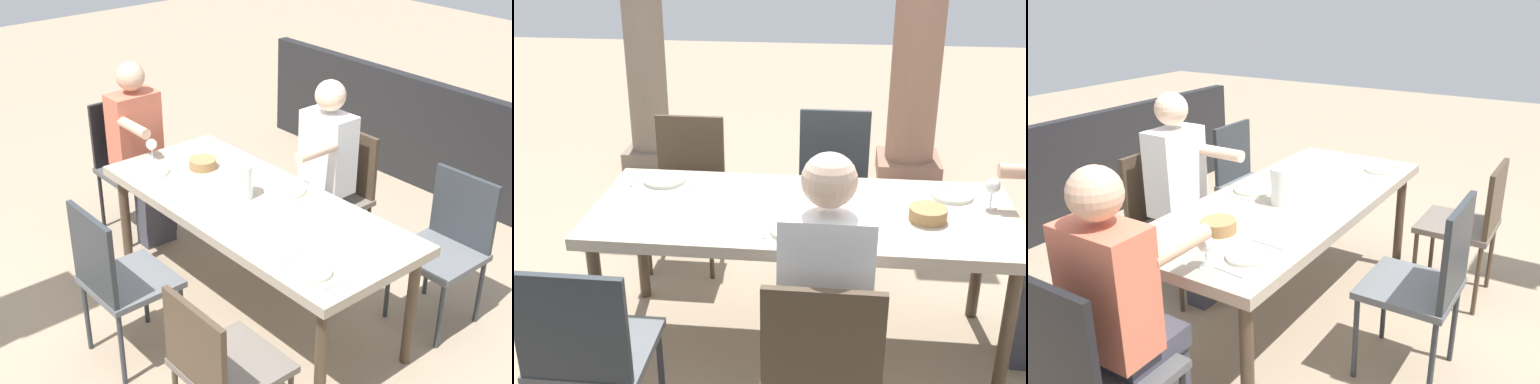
% 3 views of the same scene
% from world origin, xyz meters
% --- Properties ---
extents(ground_plane, '(16.00, 16.00, 0.00)m').
position_xyz_m(ground_plane, '(0.00, 0.00, 0.00)').
color(ground_plane, gray).
extents(dining_table, '(1.98, 0.84, 0.75)m').
position_xyz_m(dining_table, '(0.00, 0.00, 0.68)').
color(dining_table, tan).
rests_on(dining_table, ground).
extents(chair_west_north, '(0.44, 0.44, 0.88)m').
position_xyz_m(chair_west_north, '(-0.76, 0.83, 0.53)').
color(chair_west_north, '#6A6158').
rests_on(chair_west_north, ground).
extents(chair_west_south, '(0.44, 0.44, 0.90)m').
position_xyz_m(chair_west_south, '(-0.76, -0.84, 0.52)').
color(chair_west_south, '#5B5E61').
rests_on(chair_west_south, ground).
extents(chair_mid_north, '(0.44, 0.44, 0.95)m').
position_xyz_m(chair_mid_north, '(0.13, 0.84, 0.55)').
color(chair_mid_north, '#5B5E61').
rests_on(chair_mid_north, ground).
extents(chair_mid_south, '(0.44, 0.44, 0.90)m').
position_xyz_m(chair_mid_south, '(0.13, -0.84, 0.52)').
color(chair_mid_south, '#6A6158').
rests_on(chair_mid_south, ground).
extents(diner_man_white, '(0.35, 0.49, 1.29)m').
position_xyz_m(diner_man_white, '(0.12, -0.66, 0.69)').
color(diner_man_white, '#3F3F4C').
rests_on(diner_man_white, ground).
extents(stone_column_near, '(0.42, 0.42, 2.77)m').
position_xyz_m(stone_column_near, '(-1.43, 2.37, 1.36)').
color(stone_column_near, gray).
rests_on(stone_column_near, ground).
extents(plate_0, '(0.21, 0.21, 0.02)m').
position_xyz_m(plate_0, '(-0.73, 0.25, 0.76)').
color(plate_0, white).
rests_on(plate_0, dining_table).
extents(fork_0, '(0.02, 0.17, 0.01)m').
position_xyz_m(fork_0, '(-0.88, 0.25, 0.75)').
color(fork_0, silver).
rests_on(fork_0, dining_table).
extents(spoon_0, '(0.03, 0.17, 0.01)m').
position_xyz_m(spoon_0, '(-0.58, 0.25, 0.75)').
color(spoon_0, silver).
rests_on(spoon_0, dining_table).
extents(plate_1, '(0.25, 0.25, 0.02)m').
position_xyz_m(plate_1, '(-0.01, -0.23, 0.76)').
color(plate_1, white).
rests_on(plate_1, dining_table).
extents(fork_1, '(0.03, 0.17, 0.01)m').
position_xyz_m(fork_1, '(-0.16, -0.23, 0.75)').
color(fork_1, silver).
rests_on(fork_1, dining_table).
extents(spoon_1, '(0.03, 0.17, 0.01)m').
position_xyz_m(spoon_1, '(0.14, -0.23, 0.75)').
color(spoon_1, silver).
rests_on(spoon_1, dining_table).
extents(plate_2, '(0.20, 0.20, 0.02)m').
position_xyz_m(plate_2, '(0.71, 0.22, 0.76)').
color(plate_2, white).
rests_on(plate_2, dining_table).
extents(wine_glass_2, '(0.07, 0.07, 0.14)m').
position_xyz_m(wine_glass_2, '(0.87, 0.12, 0.85)').
color(wine_glass_2, white).
rests_on(wine_glass_2, dining_table).
extents(fork_2, '(0.03, 0.17, 0.01)m').
position_xyz_m(fork_2, '(0.56, 0.22, 0.75)').
color(fork_2, silver).
rests_on(fork_2, dining_table).
extents(spoon_2, '(0.03, 0.17, 0.01)m').
position_xyz_m(spoon_2, '(0.86, 0.22, 0.75)').
color(spoon_2, silver).
rests_on(spoon_2, dining_table).
extents(water_pitcher, '(0.13, 0.13, 0.20)m').
position_xyz_m(water_pitcher, '(0.09, 0.01, 0.84)').
color(water_pitcher, white).
rests_on(water_pitcher, dining_table).
extents(bread_basket, '(0.17, 0.17, 0.06)m').
position_xyz_m(bread_basket, '(0.57, -0.06, 0.78)').
color(bread_basket, '#9E7547').
rests_on(bread_basket, dining_table).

